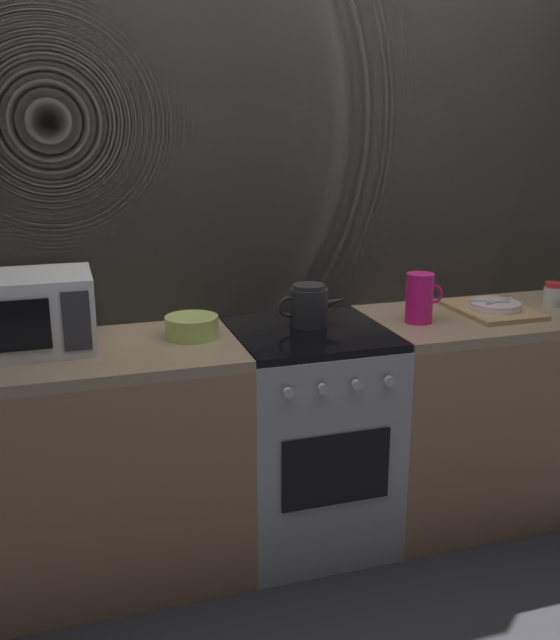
% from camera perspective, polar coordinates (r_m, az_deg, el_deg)
% --- Properties ---
extents(ground_plane, '(8.00, 8.00, 0.00)m').
position_cam_1_polar(ground_plane, '(3.14, 2.21, -16.77)').
color(ground_plane, '#2D2D33').
extents(back_wall, '(3.60, 0.05, 2.40)m').
position_cam_1_polar(back_wall, '(2.99, 0.36, 6.41)').
color(back_wall, '#A39989').
rests_on(back_wall, ground_plane).
extents(counter_left, '(1.20, 0.60, 0.90)m').
position_cam_1_polar(counter_left, '(2.78, -15.84, -11.31)').
color(counter_left, '#997251').
rests_on(counter_left, ground_plane).
extents(stove_unit, '(0.60, 0.63, 0.90)m').
position_cam_1_polar(stove_unit, '(2.92, 2.31, -9.31)').
color(stove_unit, '#9E9EA3').
rests_on(stove_unit, ground_plane).
extents(counter_right, '(1.20, 0.60, 0.90)m').
position_cam_1_polar(counter_right, '(3.31, 17.24, -6.91)').
color(counter_right, '#997251').
rests_on(counter_right, ground_plane).
extents(microwave, '(0.46, 0.35, 0.27)m').
position_cam_1_polar(microwave, '(2.64, -19.75, 0.57)').
color(microwave, white).
rests_on(microwave, counter_left).
extents(kettle, '(0.28, 0.15, 0.17)m').
position_cam_1_polar(kettle, '(2.80, 2.35, 1.17)').
color(kettle, '#262628').
rests_on(kettle, stove_unit).
extents(mixing_bowl, '(0.20, 0.20, 0.08)m').
position_cam_1_polar(mixing_bowl, '(2.68, -7.11, -0.53)').
color(mixing_bowl, '#B7D166').
rests_on(mixing_bowl, counter_left).
extents(pitcher, '(0.16, 0.11, 0.20)m').
position_cam_1_polar(pitcher, '(2.89, 11.17, 1.76)').
color(pitcher, '#E5197A').
rests_on(pitcher, counter_right).
extents(dish_pile, '(0.30, 0.40, 0.06)m').
position_cam_1_polar(dish_pile, '(3.14, 16.70, 0.93)').
color(dish_pile, tan).
rests_on(dish_pile, counter_right).
extents(spice_jar, '(0.08, 0.08, 0.10)m').
position_cam_1_polar(spice_jar, '(3.33, 21.03, 1.93)').
color(spice_jar, silver).
rests_on(spice_jar, counter_right).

